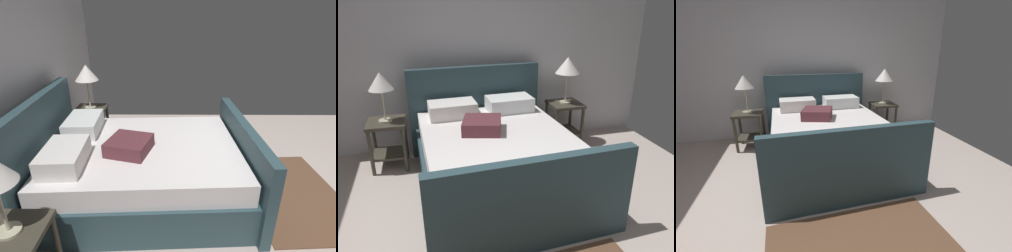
{
  "view_description": "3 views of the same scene",
  "coord_description": "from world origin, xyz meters",
  "views": [
    {
      "loc": [
        -2.29,
        1.28,
        1.94
      ],
      "look_at": [
        0.32,
        1.3,
        0.78
      ],
      "focal_mm": 28.26,
      "sensor_mm": 36.0,
      "label": 1
    },
    {
      "loc": [
        -0.55,
        -1.55,
        1.98
      ],
      "look_at": [
        0.25,
        1.46,
        0.75
      ],
      "focal_mm": 34.91,
      "sensor_mm": 36.0,
      "label": 2
    },
    {
      "loc": [
        -0.29,
        -1.41,
        1.54
      ],
      "look_at": [
        0.3,
        1.1,
        0.67
      ],
      "focal_mm": 23.99,
      "sensor_mm": 36.0,
      "label": 3
    }
  ],
  "objects": [
    {
      "name": "wall_back",
      "position": [
        0.0,
        2.86,
        1.33
      ],
      "size": [
        5.41,
        0.12,
        2.66
      ],
      "primitive_type": "cube",
      "color": "silver",
      "rests_on": "ground"
    },
    {
      "name": "bed",
      "position": [
        0.19,
        1.59,
        0.35
      ],
      "size": [
        1.85,
        2.29,
        1.15
      ],
      "color": "#294248",
      "rests_on": "ground"
    },
    {
      "name": "nightstand_right",
      "position": [
        1.38,
        2.46,
        0.4
      ],
      "size": [
        0.44,
        0.44,
        0.6
      ],
      "color": "#3C372B",
      "rests_on": "ground"
    },
    {
      "name": "table_lamp_right",
      "position": [
        1.38,
        2.46,
        1.11
      ],
      "size": [
        0.32,
        0.32,
        0.64
      ],
      "color": "#B7B293",
      "rests_on": "nightstand_right"
    },
    {
      "name": "nightstand_left",
      "position": [
        -1.0,
        2.34,
        0.4
      ],
      "size": [
        0.44,
        0.44,
        0.6
      ],
      "color": "#3C372B",
      "rests_on": "ground"
    },
    {
      "name": "table_lamp_left",
      "position": [
        -1.0,
        2.34,
        1.07
      ],
      "size": [
        0.28,
        0.28,
        0.59
      ],
      "color": "#B7B293",
      "rests_on": "nightstand_left"
    }
  ]
}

